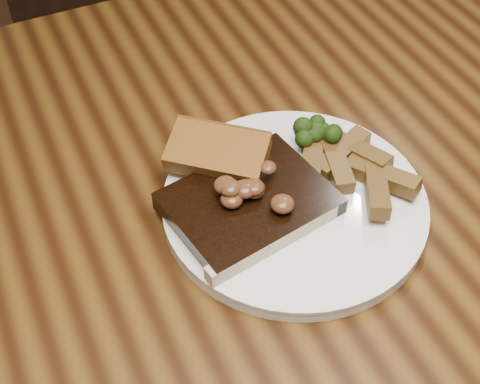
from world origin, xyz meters
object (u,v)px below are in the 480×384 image
at_px(dining_table, 234,275).
at_px(steak, 249,204).
at_px(chair_far, 146,24).
at_px(garlic_bread, 218,166).
at_px(plate, 294,205).
at_px(potato_wedges, 348,166).

height_order(dining_table, steak, steak).
bearing_deg(chair_far, garlic_bread, 87.30).
height_order(chair_far, plate, chair_far).
bearing_deg(plate, chair_far, 84.96).
height_order(plate, potato_wedges, potato_wedges).
bearing_deg(dining_table, plate, -8.79).
height_order(steak, potato_wedges, potato_wedges).
height_order(plate, garlic_bread, garlic_bread).
distance_m(chair_far, garlic_bread, 0.68).
bearing_deg(steak, chair_far, 71.14).
height_order(dining_table, potato_wedges, potato_wedges).
bearing_deg(garlic_bread, potato_wedges, 15.45).
relative_size(chair_far, garlic_bread, 9.52).
xyz_separation_m(dining_table, garlic_bread, (0.01, 0.06, 0.12)).
relative_size(chair_far, steak, 6.25).
distance_m(dining_table, garlic_bread, 0.13).
distance_m(chair_far, steak, 0.74).
distance_m(dining_table, potato_wedges, 0.18).
distance_m(chair_far, plate, 0.73).
height_order(chair_far, garlic_bread, chair_far).
xyz_separation_m(dining_table, chair_far, (0.13, 0.69, -0.12)).
relative_size(dining_table, chair_far, 1.66).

